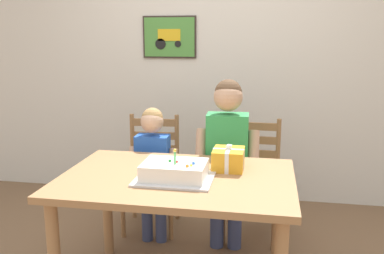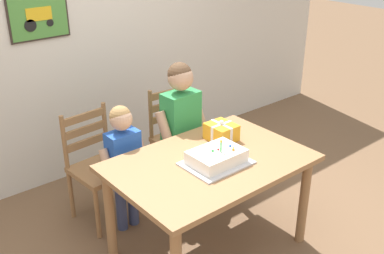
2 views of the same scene
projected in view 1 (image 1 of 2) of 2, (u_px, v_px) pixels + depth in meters
name	position (u px, v px, depth m)	size (l,w,h in m)	color
back_wall	(215.00, 64.00, 4.01)	(6.40, 0.11, 2.60)	silver
dining_table	(177.00, 192.00, 2.52)	(1.36, 0.93, 0.75)	#9E7047
birthday_cake	(174.00, 171.00, 2.42)	(0.44, 0.34, 0.19)	silver
gift_box_red_large	(228.00, 159.00, 2.62)	(0.19, 0.22, 0.16)	gold
chair_left	(152.00, 172.00, 3.48)	(0.45, 0.45, 0.92)	#996B42
chair_right	(252.00, 178.00, 3.33)	(0.44, 0.44, 0.92)	#996B42
child_older	(227.00, 148.00, 3.05)	(0.46, 0.27, 1.27)	#38426B
child_younger	(153.00, 162.00, 3.17)	(0.38, 0.22, 1.05)	#38426B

